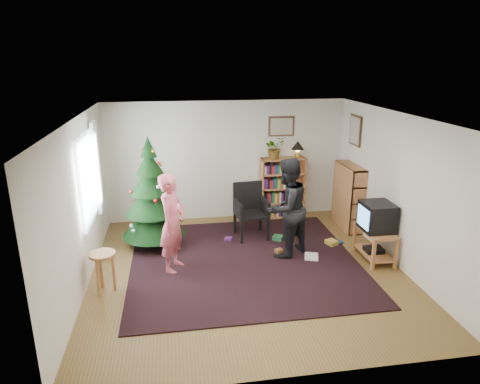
{
  "coord_description": "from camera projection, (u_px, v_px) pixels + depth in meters",
  "views": [
    {
      "loc": [
        -1.11,
        -6.21,
        3.35
      ],
      "look_at": [
        0.0,
        0.78,
        1.1
      ],
      "focal_mm": 32.0,
      "sensor_mm": 36.0,
      "label": 1
    }
  ],
  "objects": [
    {
      "name": "bookshelf_right",
      "position": [
        348.0,
        196.0,
        8.61
      ],
      "size": [
        0.3,
        0.95,
        1.3
      ],
      "rotation": [
        0.0,
        0.0,
        1.57
      ],
      "color": "#AC6C3D",
      "rests_on": "floor"
    },
    {
      "name": "floor_clutter",
      "position": [
        294.0,
        244.0,
        7.91
      ],
      "size": [
        2.22,
        1.16,
        0.08
      ],
      "color": "#A51E19",
      "rests_on": "rug"
    },
    {
      "name": "stool",
      "position": [
        103.0,
        262.0,
        6.23
      ],
      "size": [
        0.38,
        0.38,
        0.63
      ],
      "color": "#AC6C3D",
      "rests_on": "floor"
    },
    {
      "name": "armchair",
      "position": [
        250.0,
        208.0,
        8.22
      ],
      "size": [
        0.63,
        0.63,
        1.05
      ],
      "rotation": [
        0.0,
        0.0,
        0.1
      ],
      "color": "black",
      "rests_on": "rug"
    },
    {
      "name": "crt_tv",
      "position": [
        377.0,
        217.0,
        7.16
      ],
      "size": [
        0.5,
        0.54,
        0.47
      ],
      "color": "black",
      "rests_on": "tv_stand"
    },
    {
      "name": "wall_front",
      "position": [
        291.0,
        275.0,
        4.29
      ],
      "size": [
        5.0,
        0.02,
        2.5
      ],
      "primitive_type": "cube",
      "color": "silver",
      "rests_on": "floor"
    },
    {
      "name": "wall_right",
      "position": [
        397.0,
        190.0,
        7.02
      ],
      "size": [
        0.02,
        5.0,
        2.5
      ],
      "primitive_type": "cube",
      "color": "silver",
      "rests_on": "floor"
    },
    {
      "name": "potted_plant",
      "position": [
        275.0,
        148.0,
        8.91
      ],
      "size": [
        0.52,
        0.49,
        0.46
      ],
      "primitive_type": "imported",
      "rotation": [
        0.0,
        0.0,
        0.41
      ],
      "color": "gray",
      "rests_on": "bookshelf_back"
    },
    {
      "name": "tv_stand",
      "position": [
        375.0,
        242.0,
        7.3
      ],
      "size": [
        0.45,
        0.81,
        0.55
      ],
      "color": "#AC6C3D",
      "rests_on": "floor"
    },
    {
      "name": "window_pane",
      "position": [
        88.0,
        179.0,
        6.76
      ],
      "size": [
        0.04,
        1.2,
        1.4
      ],
      "primitive_type": "cube",
      "color": "silver",
      "rests_on": "wall_left"
    },
    {
      "name": "wall_left",
      "position": [
        80.0,
        206.0,
        6.27
      ],
      "size": [
        0.02,
        5.0,
        2.5
      ],
      "primitive_type": "cube",
      "color": "silver",
      "rests_on": "floor"
    },
    {
      "name": "floor",
      "position": [
        247.0,
        270.0,
        7.02
      ],
      "size": [
        5.0,
        5.0,
        0.0
      ],
      "primitive_type": "plane",
      "color": "brown",
      "rests_on": "ground"
    },
    {
      "name": "person_standing",
      "position": [
        172.0,
        223.0,
        6.81
      ],
      "size": [
        0.58,
        0.7,
        1.63
      ],
      "primitive_type": "imported",
      "rotation": [
        0.0,
        0.0,
        1.19
      ],
      "color": "#CE5262",
      "rests_on": "rug"
    },
    {
      "name": "curtain",
      "position": [
        97.0,
        168.0,
        7.43
      ],
      "size": [
        0.06,
        0.35,
        1.6
      ],
      "primitive_type": "cube",
      "color": "white",
      "rests_on": "wall_left"
    },
    {
      "name": "bookshelf_back",
      "position": [
        283.0,
        187.0,
        9.2
      ],
      "size": [
        0.95,
        0.3,
        1.3
      ],
      "color": "#AC6C3D",
      "rests_on": "floor"
    },
    {
      "name": "picture_right",
      "position": [
        356.0,
        130.0,
        8.45
      ],
      "size": [
        0.03,
        0.5,
        0.6
      ],
      "color": "#4C3319",
      "rests_on": "wall_right"
    },
    {
      "name": "christmas_tree",
      "position": [
        152.0,
        202.0,
        7.69
      ],
      "size": [
        1.12,
        1.12,
        2.04
      ],
      "rotation": [
        0.0,
        0.0,
        0.09
      ],
      "color": "#3F2816",
      "rests_on": "rug"
    },
    {
      "name": "person_by_chair",
      "position": [
        287.0,
        208.0,
        7.29
      ],
      "size": [
        1.07,
        1.02,
        1.75
      ],
      "primitive_type": "imported",
      "rotation": [
        0.0,
        0.0,
        3.72
      ],
      "color": "black",
      "rests_on": "rug"
    },
    {
      "name": "table_lamp",
      "position": [
        298.0,
        146.0,
        8.98
      ],
      "size": [
        0.27,
        0.27,
        0.36
      ],
      "color": "#A57F33",
      "rests_on": "bookshelf_back"
    },
    {
      "name": "wall_back",
      "position": [
        227.0,
        161.0,
        9.0
      ],
      "size": [
        5.0,
        0.02,
        2.5
      ],
      "primitive_type": "cube",
      "color": "silver",
      "rests_on": "floor"
    },
    {
      "name": "rug",
      "position": [
        244.0,
        261.0,
        7.3
      ],
      "size": [
        3.8,
        3.6,
        0.02
      ],
      "primitive_type": "cube",
      "color": "black",
      "rests_on": "floor"
    },
    {
      "name": "ceiling",
      "position": [
        248.0,
        117.0,
        6.26
      ],
      "size": [
        5.0,
        5.0,
        0.0
      ],
      "primitive_type": "plane",
      "rotation": [
        3.14,
        0.0,
        0.0
      ],
      "color": "white",
      "rests_on": "wall_back"
    },
    {
      "name": "picture_back",
      "position": [
        281.0,
        126.0,
        8.93
      ],
      "size": [
        0.55,
        0.03,
        0.42
      ],
      "color": "#4C3319",
      "rests_on": "wall_back"
    }
  ]
}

